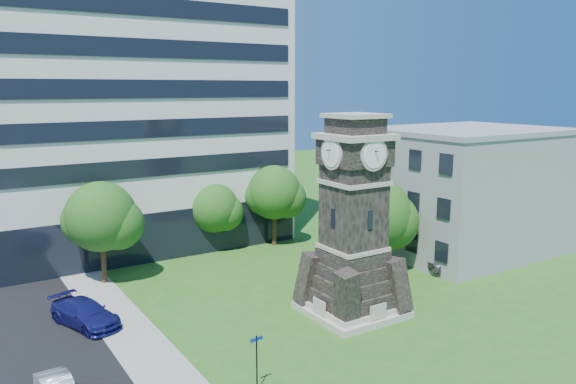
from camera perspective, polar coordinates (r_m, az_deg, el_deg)
ground at (r=32.59m, az=4.47°, el=-14.33°), size 160.00×160.00×0.00m
sidewalk at (r=32.76m, az=-15.06°, el=-14.49°), size 3.00×70.00×0.06m
clock_tower at (r=34.05m, az=6.64°, el=-3.83°), size 5.40×5.40×12.22m
office_tall at (r=51.55m, az=-16.12°, el=10.73°), size 26.20×15.11×28.60m
office_low at (r=49.99m, az=17.53°, el=0.27°), size 15.20×12.20×10.40m
car_street_north at (r=35.49m, az=-19.92°, el=-11.52°), size 3.66×5.50×1.48m
car_east_lot at (r=44.49m, az=16.92°, el=-6.93°), size 5.40×3.93×1.36m
park_bench at (r=34.18m, az=5.20°, el=-12.27°), size 1.69×0.45×0.87m
street_sign at (r=26.45m, az=-3.20°, el=-16.39°), size 0.66×0.07×2.74m
tree_nw at (r=41.29m, az=-18.37°, el=-2.63°), size 5.43×4.94×7.34m
tree_nc at (r=47.72m, az=-7.50°, el=-1.76°), size 4.63×4.21×5.86m
tree_ne at (r=48.96m, az=-1.36°, el=-0.25°), size 5.21×4.73×7.09m
tree_east at (r=42.37m, az=8.70°, el=-2.57°), size 6.39×5.81×7.25m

